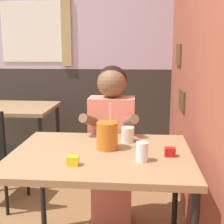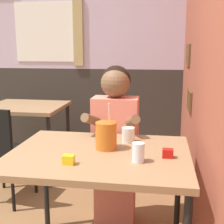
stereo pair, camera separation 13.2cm
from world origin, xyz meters
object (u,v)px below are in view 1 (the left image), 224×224
at_px(cocktail_pitcher, 107,136).
at_px(main_table, 101,163).
at_px(background_table, 16,115).
at_px(person_seated, 112,141).

bearing_deg(cocktail_pitcher, main_table, -113.32).
height_order(main_table, background_table, same).
relative_size(main_table, cocktail_pitcher, 3.71).
xyz_separation_m(main_table, person_seated, (0.02, 0.55, -0.03)).
xyz_separation_m(background_table, cocktail_pitcher, (1.10, -1.30, 0.17)).
height_order(background_table, cocktail_pitcher, cocktail_pitcher).
relative_size(person_seated, cocktail_pitcher, 4.34).
distance_m(main_table, background_table, 1.73).
distance_m(person_seated, cocktail_pitcher, 0.51).
height_order(main_table, cocktail_pitcher, cocktail_pitcher).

